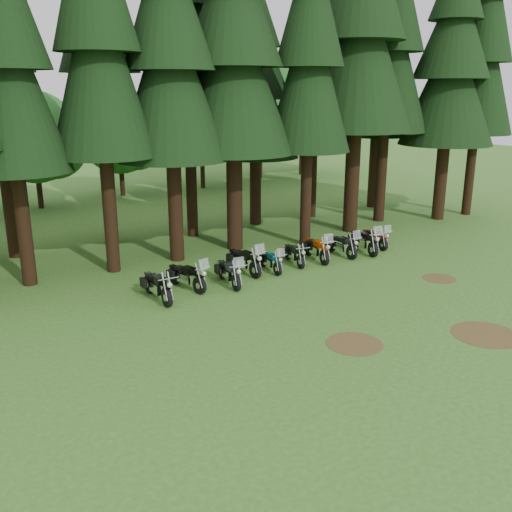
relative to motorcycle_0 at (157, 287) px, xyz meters
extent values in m
plane|color=#32631F|center=(6.30, -5.16, -0.51)|extent=(120.00, 120.00, 0.00)
cylinder|color=black|center=(-3.48, 4.66, 2.26)|extent=(0.58, 0.58, 5.53)
cone|color=black|center=(-3.48, 4.66, 7.55)|extent=(4.32, 4.32, 6.91)
cylinder|color=black|center=(0.01, 4.35, 2.49)|extent=(0.58, 0.58, 5.99)
cone|color=black|center=(0.01, 4.35, 8.23)|extent=(4.32, 4.32, 7.49)
cylinder|color=black|center=(3.09, 4.25, 2.27)|extent=(0.66, 0.66, 5.57)
cone|color=black|center=(3.09, 4.25, 7.61)|extent=(4.95, 4.95, 6.96)
cylinder|color=black|center=(6.37, 4.29, 2.34)|extent=(0.77, 0.77, 5.70)
cone|color=black|center=(6.37, 4.29, 7.80)|extent=(5.81, 5.81, 7.12)
cylinder|color=black|center=(9.73, 2.87, 2.35)|extent=(0.55, 0.55, 5.71)
cone|color=black|center=(9.73, 2.87, 7.82)|extent=(4.15, 4.15, 7.14)
cylinder|color=black|center=(13.67, 3.61, 2.80)|extent=(0.80, 0.80, 6.62)
cone|color=black|center=(13.67, 3.61, 9.14)|extent=(5.98, 5.98, 8.27)
cylinder|color=black|center=(16.92, 4.45, 2.67)|extent=(0.64, 0.64, 6.35)
cone|color=black|center=(16.92, 4.45, 8.75)|extent=(4.79, 4.79, 7.93)
cylinder|color=black|center=(20.24, 2.67, 2.20)|extent=(0.72, 0.72, 5.41)
cone|color=black|center=(20.24, 2.67, 7.39)|extent=(5.44, 5.44, 6.77)
cone|color=black|center=(20.24, 2.67, 10.58)|extent=(4.35, 4.35, 5.71)
cylinder|color=black|center=(22.82, 2.47, 2.51)|extent=(0.57, 0.57, 6.03)
cone|color=black|center=(22.82, 2.47, 8.28)|extent=(4.25, 4.25, 7.54)
cone|color=black|center=(22.82, 2.47, 11.84)|extent=(3.40, 3.40, 6.36)
cylinder|color=black|center=(-2.96, 9.19, 2.26)|extent=(0.60, 0.60, 5.53)
cylinder|color=black|center=(1.92, 9.25, 2.27)|extent=(0.65, 0.65, 5.55)
cone|color=black|center=(1.92, 9.25, 7.59)|extent=(4.85, 4.85, 6.94)
cone|color=black|center=(1.92, 9.25, 10.87)|extent=(3.88, 3.88, 5.86)
cylinder|color=black|center=(5.93, 7.79, 2.25)|extent=(0.58, 0.58, 5.52)
cone|color=black|center=(5.93, 7.79, 7.54)|extent=(4.35, 4.35, 6.90)
cone|color=black|center=(5.93, 7.79, 10.80)|extent=(3.48, 3.48, 5.83)
cylinder|color=black|center=(10.34, 8.09, 1.84)|extent=(0.66, 0.66, 4.70)
cone|color=black|center=(10.34, 8.09, 6.34)|extent=(4.94, 4.94, 5.87)
cone|color=black|center=(10.34, 8.09, 9.11)|extent=(3.95, 3.95, 4.96)
cone|color=black|center=(10.34, 8.09, 11.31)|extent=(2.77, 2.77, 3.91)
cylinder|color=black|center=(14.37, 7.70, 2.27)|extent=(0.53, 0.53, 5.56)
cone|color=black|center=(14.37, 7.70, 7.61)|extent=(3.94, 3.94, 6.95)
cone|color=black|center=(14.37, 7.70, 10.89)|extent=(3.15, 3.15, 5.87)
cylinder|color=black|center=(19.66, 7.63, 2.32)|extent=(0.61, 0.61, 5.65)
cone|color=black|center=(19.66, 7.63, 7.73)|extent=(4.59, 4.59, 7.06)
cone|color=black|center=(19.66, 7.63, 11.07)|extent=(3.67, 3.67, 5.96)
cylinder|color=black|center=(1.31, 20.16, 0.77)|extent=(0.36, 0.36, 2.55)
sphere|color=#215C21|center=(1.31, 20.16, 4.17)|extent=(5.95, 5.95, 5.95)
sphere|color=#215C21|center=(2.33, 19.48, 3.57)|extent=(4.25, 4.25, 4.25)
cylinder|color=black|center=(7.62, 21.34, 0.73)|extent=(0.36, 0.36, 2.47)
sphere|color=#215C21|center=(7.62, 21.34, 4.02)|extent=(5.76, 5.76, 5.76)
sphere|color=#215C21|center=(8.60, 20.68, 3.44)|extent=(4.12, 4.12, 4.12)
cylinder|color=black|center=(14.22, 20.81, 1.25)|extent=(0.36, 0.36, 3.52)
sphere|color=#215C21|center=(14.22, 20.81, 5.95)|extent=(8.21, 8.21, 8.21)
sphere|color=#215C21|center=(15.63, 19.87, 5.12)|extent=(5.87, 5.87, 5.87)
cylinder|color=black|center=(20.84, 22.06, 0.96)|extent=(0.36, 0.36, 2.94)
sphere|color=#215C21|center=(20.84, 22.06, 4.88)|extent=(6.86, 6.86, 6.86)
sphere|color=#215C21|center=(22.02, 21.28, 4.20)|extent=(4.90, 4.90, 4.90)
cylinder|color=black|center=(25.39, 21.92, 1.25)|extent=(0.36, 0.36, 3.52)
sphere|color=#215C21|center=(25.39, 21.92, 5.94)|extent=(8.20, 8.20, 8.20)
sphere|color=#215C21|center=(26.79, 20.99, 5.12)|extent=(5.86, 5.86, 5.86)
cylinder|color=#4C3D1E|center=(3.30, -7.16, -0.50)|extent=(1.80, 1.80, 0.01)
cylinder|color=#4C3D1E|center=(10.80, -4.66, -0.50)|extent=(1.40, 1.40, 0.01)
cylinder|color=#4C3D1E|center=(7.30, -9.16, -0.50)|extent=(2.20, 2.20, 0.01)
cylinder|color=black|center=(-0.05, -0.86, -0.14)|extent=(0.20, 0.74, 0.73)
cylinder|color=black|center=(0.05, 0.85, -0.14)|extent=(0.20, 0.74, 0.73)
cube|color=silver|center=(0.00, 0.05, -0.04)|extent=(0.36, 0.79, 0.38)
cube|color=black|center=(-0.01, -0.21, 0.36)|extent=(0.37, 0.63, 0.27)
cube|color=black|center=(0.02, 0.30, 0.31)|extent=(0.37, 0.63, 0.13)
cylinder|color=black|center=(1.61, -0.37, -0.16)|extent=(0.26, 0.71, 0.70)
cylinder|color=black|center=(1.34, 1.25, -0.16)|extent=(0.26, 0.71, 0.70)
cube|color=silver|center=(1.47, 0.49, -0.06)|extent=(0.41, 0.78, 0.36)
cube|color=black|center=(1.51, 0.25, 0.32)|extent=(0.41, 0.63, 0.25)
cube|color=black|center=(1.43, 0.73, 0.28)|extent=(0.41, 0.63, 0.13)
cube|color=silver|center=(1.66, -0.69, 0.79)|extent=(0.46, 0.20, 0.42)
cylinder|color=black|center=(2.98, -0.92, -0.16)|extent=(0.29, 0.70, 0.69)
cylinder|color=black|center=(3.31, 0.66, -0.16)|extent=(0.29, 0.70, 0.69)
cube|color=silver|center=(3.16, -0.08, -0.07)|extent=(0.44, 0.77, 0.35)
cube|color=#232329|center=(3.11, -0.31, 0.30)|extent=(0.42, 0.62, 0.25)
cube|color=black|center=(3.20, 0.16, 0.26)|extent=(0.42, 0.62, 0.12)
cube|color=silver|center=(2.91, -1.22, 0.76)|extent=(0.45, 0.22, 0.41)
cylinder|color=black|center=(4.49, -0.09, -0.14)|extent=(0.17, 0.74, 0.74)
cylinder|color=black|center=(4.53, 1.64, -0.14)|extent=(0.17, 0.74, 0.74)
cube|color=silver|center=(4.51, 0.83, -0.04)|extent=(0.33, 0.79, 0.38)
cube|color=black|center=(4.51, 0.58, 0.36)|extent=(0.35, 0.62, 0.27)
cube|color=black|center=(4.52, 1.09, 0.32)|extent=(0.35, 0.62, 0.13)
cube|color=silver|center=(4.49, -0.42, 0.85)|extent=(0.47, 0.15, 0.44)
cylinder|color=black|center=(5.49, -0.34, -0.21)|extent=(0.22, 0.61, 0.60)
cylinder|color=black|center=(5.71, 1.04, -0.21)|extent=(0.22, 0.61, 0.60)
cube|color=silver|center=(5.60, 0.39, -0.13)|extent=(0.35, 0.66, 0.31)
cube|color=navy|center=(5.57, 0.19, 0.20)|extent=(0.35, 0.53, 0.22)
cube|color=black|center=(5.64, 0.60, 0.16)|extent=(0.35, 0.53, 0.11)
cube|color=silver|center=(5.44, -0.61, 0.59)|extent=(0.39, 0.17, 0.36)
cylinder|color=black|center=(6.91, -0.18, -0.19)|extent=(0.30, 0.64, 0.63)
cylinder|color=black|center=(7.32, 1.24, -0.19)|extent=(0.30, 0.64, 0.63)
cube|color=silver|center=(7.13, 0.57, -0.11)|extent=(0.44, 0.71, 0.32)
cube|color=black|center=(7.07, 0.36, 0.23)|extent=(0.42, 0.58, 0.23)
cube|color=black|center=(7.19, 0.78, 0.20)|extent=(0.42, 0.58, 0.11)
cylinder|color=black|center=(8.14, -0.39, -0.15)|extent=(0.33, 0.73, 0.72)
cylinder|color=black|center=(8.57, 1.24, -0.15)|extent=(0.33, 0.73, 0.72)
cube|color=silver|center=(8.37, 0.48, -0.05)|extent=(0.49, 0.81, 0.37)
cube|color=#AD2B00|center=(8.30, 0.24, 0.34)|extent=(0.47, 0.66, 0.26)
cube|color=black|center=(8.43, 0.72, 0.29)|extent=(0.47, 0.66, 0.13)
cube|color=silver|center=(8.05, -0.70, 0.81)|extent=(0.48, 0.25, 0.43)
cylinder|color=black|center=(9.75, -0.50, -0.17)|extent=(0.22, 0.69, 0.68)
cylinder|color=black|center=(9.92, 1.10, -0.17)|extent=(0.22, 0.69, 0.68)
cube|color=silver|center=(9.84, 0.35, -0.07)|extent=(0.36, 0.75, 0.35)
cube|color=black|center=(9.81, 0.11, 0.30)|extent=(0.37, 0.60, 0.25)
cube|color=black|center=(9.86, 0.59, 0.26)|extent=(0.37, 0.60, 0.12)
cube|color=silver|center=(9.72, -0.81, 0.76)|extent=(0.45, 0.18, 0.41)
cylinder|color=black|center=(10.88, -0.77, -0.14)|extent=(0.34, 0.75, 0.74)
cylinder|color=black|center=(11.33, 0.89, -0.14)|extent=(0.34, 0.75, 0.74)
cube|color=silver|center=(11.12, 0.11, -0.04)|extent=(0.50, 0.83, 0.38)
cube|color=black|center=(11.05, -0.13, 0.36)|extent=(0.48, 0.68, 0.27)
cube|color=black|center=(11.19, 0.36, 0.32)|extent=(0.48, 0.68, 0.13)
cube|color=silver|center=(10.80, -1.10, 0.85)|extent=(0.49, 0.26, 0.44)
cylinder|color=black|center=(12.09, -0.32, -0.19)|extent=(0.26, 0.65, 0.64)
cylinder|color=black|center=(12.39, 1.15, -0.19)|extent=(0.26, 0.65, 0.64)
cube|color=silver|center=(12.25, 0.46, -0.10)|extent=(0.40, 0.72, 0.33)
cube|color=maroon|center=(12.21, 0.25, 0.24)|extent=(0.39, 0.58, 0.23)
cube|color=black|center=(12.30, 0.68, 0.21)|extent=(0.39, 0.58, 0.12)
cube|color=silver|center=(12.03, -0.60, 0.67)|extent=(0.42, 0.20, 0.38)
camera|label=1|loc=(-8.79, -18.72, 7.27)|focal=40.00mm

